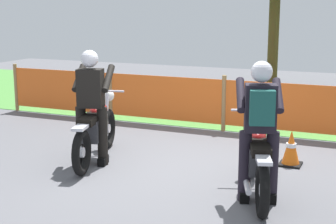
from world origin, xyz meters
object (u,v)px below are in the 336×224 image
Objects in this scene: rider_lead at (260,124)px; rider_trailing at (91,103)px; motorcycle_trailing at (96,129)px; traffic_cone at (291,148)px; motorcycle_lead at (257,158)px.

rider_lead is 1.00× the size of rider_trailing.
traffic_cone is (2.77, 0.89, -0.22)m from motorcycle_trailing.
motorcycle_trailing is 3.84× the size of traffic_cone.
motorcycle_lead is at bearing 0.51° from rider_lead.
rider_lead reaches higher than traffic_cone.
motorcycle_lead is 1.16× the size of rider_trailing.
motorcycle_trailing is 0.48m from rider_trailing.
rider_lead is 3.19× the size of traffic_cone.
rider_trailing reaches higher than motorcycle_lead.
motorcycle_lead is 0.53m from rider_lead.
motorcycle_trailing is 1.20× the size of rider_lead.
rider_trailing is at bearing 64.52° from motorcycle_lead.
rider_trailing is 3.19× the size of traffic_cone.
rider_lead is at bearing -119.86° from motorcycle_trailing.
traffic_cone is (2.71, 1.09, -0.66)m from rider_trailing.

